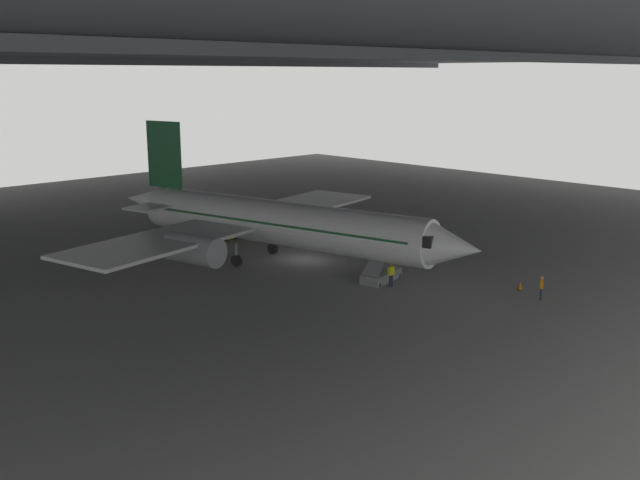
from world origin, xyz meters
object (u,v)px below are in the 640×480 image
object	(u,v)px
crew_worker_near_nose	(541,287)
baggage_tug	(226,233)
traffic_cone_orange	(520,286)
crew_worker_by_stairs	(391,273)
airplane_main	(273,222)
boarding_stairs	(382,271)

from	to	relation	value
crew_worker_near_nose	baggage_tug	distance (m)	29.25
baggage_tug	crew_worker_near_nose	bearing A→B (deg)	-82.23
crew_worker_near_nose	traffic_cone_orange	distance (m)	2.49
crew_worker_by_stairs	baggage_tug	size ratio (longest dim) A/B	0.78
airplane_main	boarding_stairs	world-z (taller)	airplane_main
traffic_cone_orange	crew_worker_by_stairs	bearing A→B (deg)	130.86
airplane_main	crew_worker_by_stairs	world-z (taller)	airplane_main
crew_worker_by_stairs	traffic_cone_orange	bearing A→B (deg)	-49.14
airplane_main	boarding_stairs	distance (m)	9.73
crew_worker_near_nose	traffic_cone_orange	size ratio (longest dim) A/B	2.74
crew_worker_by_stairs	baggage_tug	world-z (taller)	crew_worker_by_stairs
crew_worker_by_stairs	boarding_stairs	bearing A→B (deg)	63.28
crew_worker_by_stairs	traffic_cone_orange	xyz separation A→B (m)	(5.82, -6.72, -0.69)
crew_worker_by_stairs	traffic_cone_orange	distance (m)	8.92
crew_worker_by_stairs	crew_worker_near_nose	bearing A→B (deg)	-61.89
boarding_stairs	crew_worker_by_stairs	world-z (taller)	boarding_stairs
traffic_cone_orange	baggage_tug	xyz separation A→B (m)	(-5.03, 26.83, 0.23)
boarding_stairs	baggage_tug	world-z (taller)	boarding_stairs
traffic_cone_orange	baggage_tug	size ratio (longest dim) A/B	0.27
crew_worker_by_stairs	traffic_cone_orange	world-z (taller)	crew_worker_by_stairs
boarding_stairs	airplane_main	bearing A→B (deg)	105.21
crew_worker_near_nose	baggage_tug	bearing A→B (deg)	97.77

